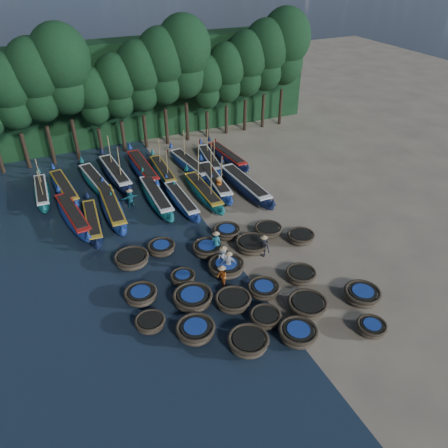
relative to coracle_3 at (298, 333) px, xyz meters
name	(u,v)px	position (x,y,z in m)	size (l,w,h in m)	color
ground	(228,252)	(0.03, 8.75, -0.48)	(120.00, 120.00, 0.00)	gray
foliage_wall	(132,90)	(0.03, 32.25, 4.52)	(40.00, 3.00, 10.00)	black
coracle_3	(298,333)	(0.00, 0.00, 0.00)	(2.18, 2.18, 0.82)	brown
coracle_4	(371,327)	(3.97, -1.28, -0.09)	(1.90, 1.90, 0.66)	brown
coracle_5	(196,330)	(-4.93, 2.56, 0.00)	(2.26, 2.26, 0.82)	brown
coracle_6	(248,342)	(-2.71, 0.62, -0.01)	(2.68, 2.68, 0.81)	brown
coracle_7	(265,317)	(-0.97, 1.83, -0.07)	(1.92, 1.92, 0.72)	brown
coracle_8	(307,305)	(1.70, 1.63, -0.03)	(2.52, 2.52, 0.78)	brown
coracle_9	(362,295)	(5.16, 0.94, 0.00)	(2.31, 2.31, 0.82)	brown
coracle_10	(150,323)	(-6.99, 4.23, -0.09)	(2.08, 2.08, 0.67)	brown
coracle_11	(193,298)	(-4.13, 4.99, -0.02)	(2.93, 2.93, 0.80)	brown
coracle_12	(233,301)	(-2.04, 3.81, -0.05)	(2.22, 2.22, 0.74)	brown
coracle_13	(264,289)	(0.13, 3.99, -0.10)	(2.40, 2.40, 0.66)	brown
coracle_14	(301,275)	(2.89, 4.09, -0.06)	(2.30, 2.30, 0.73)	brown
coracle_15	(141,295)	(-6.83, 6.60, -0.04)	(2.02, 2.02, 0.75)	brown
coracle_16	(183,278)	(-3.97, 7.09, -0.10)	(1.63, 1.63, 0.65)	brown
coracle_17	(226,267)	(-1.07, 6.81, -0.01)	(2.42, 2.42, 0.81)	brown
coracle_18	(252,245)	(1.61, 8.27, -0.03)	(2.69, 2.69, 0.78)	brown
coracle_19	(301,237)	(5.27, 7.67, -0.08)	(2.09, 2.09, 0.69)	brown
coracle_20	(132,259)	(-6.42, 10.21, -0.02)	(2.84, 2.84, 0.80)	brown
coracle_21	(161,248)	(-4.22, 10.62, -0.05)	(2.37, 2.37, 0.74)	brown
coracle_22	(207,249)	(-1.39, 9.16, -0.02)	(2.15, 2.15, 0.78)	brown
coracle_23	(227,232)	(0.73, 10.51, -0.06)	(2.03, 2.03, 0.73)	brown
coracle_24	(268,230)	(3.60, 9.45, -0.08)	(2.48, 2.48, 0.69)	brown
long_boat_1	(73,215)	(-9.08, 17.29, 0.08)	(2.44, 8.29, 1.47)	navy
long_boat_2	(93,222)	(-7.89, 15.86, 0.02)	(1.90, 7.33, 1.29)	black
long_boat_3	(112,208)	(-6.12, 17.11, 0.09)	(1.76, 8.46, 1.49)	navy
long_boat_4	(156,197)	(-2.44, 17.35, 0.09)	(1.63, 8.49, 1.50)	#105E58
long_boat_5	(181,200)	(-0.74, 16.05, 0.03)	(1.40, 7.50, 1.32)	navy
long_boat_6	(203,192)	(1.39, 16.52, 0.07)	(1.43, 8.18, 3.47)	#105E58
long_boat_7	(215,182)	(2.97, 17.72, 0.10)	(2.32, 8.56, 3.65)	navy
long_boat_8	(245,185)	(5.04, 15.98, 0.14)	(1.97, 9.21, 1.62)	black
long_boat_9	(42,192)	(-10.85, 22.26, 0.01)	(1.56, 7.26, 3.09)	#105E58
long_boat_10	(65,188)	(-9.04, 22.09, 0.06)	(2.25, 8.04, 1.42)	navy
long_boat_11	(96,181)	(-6.37, 22.23, 0.07)	(2.43, 8.12, 1.44)	#105E58
long_boat_12	(115,173)	(-4.50, 22.96, 0.11)	(2.03, 8.77, 3.73)	black
long_boat_13	(143,168)	(-1.97, 22.86, 0.12)	(1.65, 8.90, 1.57)	navy
long_boat_14	(163,171)	(-0.43, 21.67, 0.02)	(1.61, 7.45, 3.17)	#105E58
long_boat_15	(190,165)	(2.25, 21.74, 0.09)	(2.42, 8.35, 3.57)	navy
long_boat_16	(210,160)	(4.42, 22.16, 0.03)	(2.35, 7.41, 3.18)	navy
long_boat_17	(227,156)	(6.27, 22.10, 0.05)	(1.98, 7.83, 1.38)	black
fisherman_0	(223,257)	(-1.01, 7.38, 0.40)	(0.80, 0.52, 1.83)	silver
fisherman_1	(216,242)	(-0.83, 8.93, 0.49)	(0.76, 0.65, 1.95)	#1A5F70
fisherman_2	(222,276)	(-1.89, 5.73, 0.34)	(0.69, 0.82, 1.71)	#C25819
fisherman_3	(263,246)	(1.98, 7.34, 0.37)	(0.99, 1.20, 1.82)	black
fisherman_4	(228,262)	(-0.97, 6.68, 0.40)	(1.03, 0.72, 1.83)	silver
fisherman_5	(130,198)	(-4.52, 17.57, 0.35)	(1.49, 0.61, 1.77)	#1A5F70
fisherman_6	(219,186)	(2.72, 16.27, 0.43)	(0.88, 0.99, 1.90)	#C25819
tree_2	(9,91)	(-11.37, 28.75, 6.84)	(4.51, 4.51, 10.63)	black
tree_3	(36,80)	(-9.07, 28.75, 7.52)	(4.92, 4.92, 11.60)	black
tree_4	(61,69)	(-6.77, 28.75, 8.19)	(5.34, 5.34, 12.58)	black
tree_5	(93,96)	(-4.47, 28.75, 5.49)	(3.68, 3.68, 8.68)	black
tree_6	(116,86)	(-2.17, 28.75, 6.17)	(4.09, 4.09, 9.65)	black
tree_7	(139,76)	(0.13, 28.75, 6.84)	(4.51, 4.51, 10.63)	black
tree_8	(162,66)	(2.43, 28.75, 7.52)	(4.92, 4.92, 11.60)	black
tree_9	(184,56)	(4.73, 28.75, 8.19)	(5.34, 5.34, 12.58)	black
tree_10	(206,82)	(7.03, 28.75, 5.49)	(3.68, 3.68, 8.68)	black
tree_11	(227,72)	(9.33, 28.75, 6.17)	(4.09, 4.09, 9.65)	black
tree_12	(246,63)	(11.63, 28.75, 6.84)	(4.51, 4.51, 10.63)	black
tree_13	(266,54)	(13.93, 28.75, 7.52)	(4.92, 4.92, 11.60)	black
tree_14	(285,46)	(16.23, 28.75, 8.19)	(5.34, 5.34, 12.58)	black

